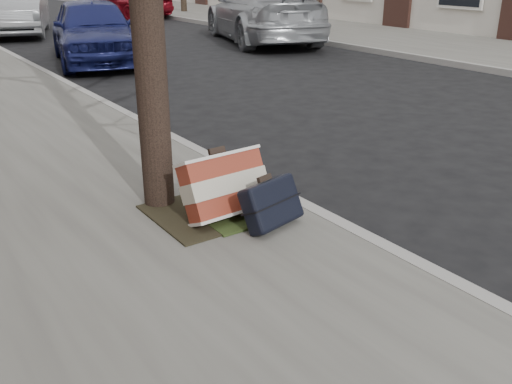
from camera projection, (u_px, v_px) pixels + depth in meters
ground at (490, 219)px, 4.71m from camera, size 120.00×120.00×0.00m
far_sidewalk at (251, 20)px, 20.23m from camera, size 4.00×70.00×0.12m
dirt_patch at (207, 212)px, 4.52m from camera, size 0.85×0.85×0.02m
suitcase_red at (225, 185)px, 4.38m from camera, size 0.68×0.40×0.51m
suitcase_navy at (271, 203)px, 4.22m from camera, size 0.54×0.39×0.39m
car_near_front at (94, 30)px, 11.69m from camera, size 2.43×4.14×1.32m
car_near_mid at (15, 7)px, 16.32m from camera, size 2.97×4.88×1.52m
car_far_front at (263, 12)px, 14.72m from camera, size 3.68×5.64×1.52m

